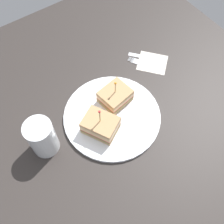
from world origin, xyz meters
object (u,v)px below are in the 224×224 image
at_px(sandwich_half_back, 101,125).
at_px(drink_glass, 43,139).
at_px(knife, 144,57).
at_px(sandwich_half_front, 115,96).
at_px(plate, 112,116).
at_px(fork, 140,63).
at_px(napkin, 152,63).

height_order(sandwich_half_back, drink_glass, drink_glass).
bearing_deg(knife, sandwich_half_front, -63.87).
bearing_deg(plate, drink_glass, -98.17).
bearing_deg(fork, sandwich_half_back, -61.78).
height_order(drink_glass, fork, drink_glass).
distance_m(plate, napkin, 0.25).
bearing_deg(sandwich_half_front, drink_glass, -87.95).
bearing_deg(drink_glass, fork, 102.15).
relative_size(drink_glass, fork, 1.11).
bearing_deg(sandwich_half_back, drink_glass, -107.52).
relative_size(sandwich_half_back, knife, 1.13).
height_order(plate, fork, plate).
xyz_separation_m(sandwich_half_front, napkin, (-0.06, 0.19, -0.03)).
xyz_separation_m(plate, drink_glass, (-0.03, -0.20, 0.05)).
height_order(plate, sandwich_half_front, sandwich_half_front).
xyz_separation_m(drink_glass, napkin, (-0.06, 0.44, -0.05)).
bearing_deg(plate, napkin, 111.90).
relative_size(plate, fork, 2.74).
bearing_deg(sandwich_half_back, knife, 118.15).
xyz_separation_m(sandwich_half_back, fork, (-0.13, 0.25, -0.03)).
bearing_deg(drink_glass, sandwich_half_front, 92.05).
height_order(plate, sandwich_half_back, sandwich_half_back).
xyz_separation_m(plate, knife, (-0.13, 0.23, -0.00)).
height_order(napkin, fork, fork).
bearing_deg(fork, knife, 117.50).
bearing_deg(drink_glass, sandwich_half_back, 72.48).
distance_m(plate, knife, 0.26).
height_order(sandwich_half_front, fork, sandwich_half_front).
relative_size(napkin, fork, 0.91).
height_order(sandwich_half_back, fork, sandwich_half_back).
bearing_deg(sandwich_half_front, fork, 115.91).
bearing_deg(napkin, knife, -168.33).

